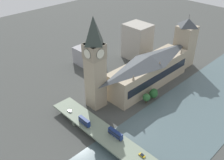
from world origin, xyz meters
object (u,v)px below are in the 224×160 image
(clock_tower, at_px, (95,62))
(double_decker_bus_lead, at_px, (115,133))
(victoria_tower, at_px, (185,42))
(double_decker_bus_mid, at_px, (84,121))
(parliament_hall, at_px, (149,71))
(car_northbound_mid, at_px, (142,155))
(car_northbound_lead, at_px, (70,111))
(road_bridge, at_px, (136,158))

(clock_tower, distance_m, double_decker_bus_lead, 53.86)
(victoria_tower, xyz_separation_m, double_decker_bus_mid, (-7.10, 135.83, -15.52))
(parliament_hall, height_order, victoria_tower, victoria_tower)
(double_decker_bus_lead, distance_m, car_northbound_mid, 22.89)
(car_northbound_lead, height_order, car_northbound_mid, car_northbound_lead)
(parliament_hall, relative_size, double_decker_bus_mid, 8.46)
(clock_tower, relative_size, car_northbound_mid, 17.84)
(road_bridge, bearing_deg, parliament_hall, -56.07)
(parliament_hall, relative_size, clock_tower, 1.18)
(parliament_hall, height_order, road_bridge, parliament_hall)
(parliament_hall, bearing_deg, car_northbound_lead, 81.79)
(clock_tower, height_order, car_northbound_lead, clock_tower)
(double_decker_bus_lead, relative_size, double_decker_bus_mid, 1.14)
(parliament_hall, bearing_deg, car_northbound_mid, 126.16)
(road_bridge, xyz_separation_m, car_northbound_mid, (-2.19, -3.02, 1.77))
(car_northbound_mid, bearing_deg, clock_tower, -16.67)
(victoria_tower, distance_m, road_bridge, 142.81)
(clock_tower, bearing_deg, car_northbound_lead, 87.13)
(double_decker_bus_mid, xyz_separation_m, car_northbound_lead, (18.44, -0.71, -2.10))
(parliament_hall, height_order, double_decker_bus_mid, parliament_hall)
(car_northbound_lead, bearing_deg, victoria_tower, -94.80)
(double_decker_bus_lead, distance_m, double_decker_bus_mid, 24.41)
(double_decker_bus_mid, relative_size, car_northbound_mid, 2.50)
(parliament_hall, xyz_separation_m, victoria_tower, (0.06, -56.12, 9.90))
(parliament_hall, xyz_separation_m, car_northbound_lead, (11.40, 79.00, -7.72))
(road_bridge, bearing_deg, victoria_tower, -68.84)
(double_decker_bus_lead, relative_size, car_northbound_lead, 3.04)
(clock_tower, xyz_separation_m, car_northbound_lead, (1.26, 25.16, -32.00))
(clock_tower, xyz_separation_m, double_decker_bus_mid, (-17.18, 25.88, -29.90))
(car_northbound_mid, bearing_deg, double_decker_bus_lead, -0.44)
(parliament_hall, height_order, double_decker_bus_lead, parliament_hall)
(car_northbound_mid, bearing_deg, road_bridge, 54.09)
(parliament_hall, bearing_deg, clock_tower, 79.33)
(car_northbound_lead, xyz_separation_m, car_northbound_mid, (-64.61, -6.19, -0.02))
(victoria_tower, bearing_deg, clock_tower, 84.76)
(clock_tower, bearing_deg, parliament_hall, -100.67)
(clock_tower, height_order, double_decker_bus_lead, clock_tower)
(double_decker_bus_mid, distance_m, car_northbound_lead, 18.58)
(double_decker_bus_lead, xyz_separation_m, double_decker_bus_mid, (23.36, 7.08, 0.17))
(clock_tower, xyz_separation_m, double_decker_bus_lead, (-40.54, 18.79, -30.07))
(victoria_tower, height_order, car_northbound_mid, victoria_tower)
(double_decker_bus_mid, bearing_deg, parliament_hall, -84.95)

